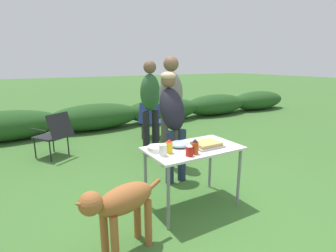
{
  "coord_description": "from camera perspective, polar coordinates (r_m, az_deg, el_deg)",
  "views": [
    {
      "loc": [
        -1.71,
        -2.35,
        1.7
      ],
      "look_at": [
        -0.03,
        0.52,
        0.89
      ],
      "focal_mm": 28.0,
      "sensor_mm": 36.0,
      "label": 1
    }
  ],
  "objects": [
    {
      "name": "dog",
      "position": [
        2.42,
        -10.22,
        -16.43
      ],
      "size": [
        0.89,
        0.39,
        0.71
      ],
      "rotation": [
        0.0,
        0.0,
        1.83
      ],
      "color": "#9E5B2D",
      "rests_on": "ground"
    },
    {
      "name": "ground_plane",
      "position": [
        3.37,
        5.19,
        -16.69
      ],
      "size": [
        60.0,
        60.0,
        0.0
      ],
      "primitive_type": "plane",
      "color": "#3D6B2D"
    },
    {
      "name": "paper_cup_stack",
      "position": [
        2.76,
        -1.11,
        -5.28
      ],
      "size": [
        0.08,
        0.08,
        0.12
      ],
      "primitive_type": "cylinder",
      "color": "white",
      "rests_on": "folding_table"
    },
    {
      "name": "food_tray",
      "position": [
        3.1,
        8.34,
        -3.98
      ],
      "size": [
        0.34,
        0.29,
        0.06
      ],
      "color": "#9E9EA3",
      "rests_on": "folding_table"
    },
    {
      "name": "mixing_bowl",
      "position": [
        3.06,
        2.56,
        -3.94
      ],
      "size": [
        0.23,
        0.23,
        0.07
      ],
      "primitive_type": "ellipsoid",
      "color": "#99B2CC",
      "rests_on": "folding_table"
    },
    {
      "name": "camp_chair_green_behind_table",
      "position": [
        5.14,
        -23.48,
        -1.35
      ],
      "size": [
        0.71,
        0.75,
        0.83
      ],
      "rotation": [
        0.0,
        0.0,
        0.58
      ],
      "color": "#232328",
      "rests_on": "ground"
    },
    {
      "name": "standing_person_in_dark_puffer",
      "position": [
        3.71,
        0.94,
        2.5
      ],
      "size": [
        0.38,
        0.49,
        1.57
      ],
      "rotation": [
        0.0,
        0.0,
        -0.03
      ],
      "color": "#232D4C",
      "rests_on": "ground"
    },
    {
      "name": "standing_person_in_olive_jacket",
      "position": [
        4.22,
        0.64,
        5.31
      ],
      "size": [
        0.44,
        0.35,
        1.8
      ],
      "rotation": [
        0.0,
        0.0,
        -0.19
      ],
      "color": "#4C473D",
      "rests_on": "ground"
    },
    {
      "name": "mustard_bottle",
      "position": [
        2.84,
        0.26,
        -4.46
      ],
      "size": [
        0.08,
        0.08,
        0.16
      ],
      "color": "yellow",
      "rests_on": "folding_table"
    },
    {
      "name": "hot_sauce_bottle",
      "position": [
        2.83,
        5.89,
        -4.52
      ],
      "size": [
        0.08,
        0.08,
        0.17
      ],
      "color": "#CC4214",
      "rests_on": "folding_table"
    },
    {
      "name": "ketchup_bottle",
      "position": [
        2.77,
        4.68,
        -5.26
      ],
      "size": [
        0.08,
        0.08,
        0.13
      ],
      "color": "red",
      "rests_on": "folding_table"
    },
    {
      "name": "shrub_hedge",
      "position": [
        7.0,
        -15.49,
        1.95
      ],
      "size": [
        14.4,
        0.9,
        0.67
      ],
      "color": "#234C1E",
      "rests_on": "ground"
    },
    {
      "name": "camp_chair_near_hedge",
      "position": [
        5.9,
        -3.6,
        1.6
      ],
      "size": [
        0.74,
        0.74,
        0.83
      ],
      "rotation": [
        0.0,
        0.0,
        -0.78
      ],
      "color": "navy",
      "rests_on": "ground"
    },
    {
      "name": "folding_table",
      "position": [
        3.09,
        5.45,
        -6.0
      ],
      "size": [
        1.1,
        0.64,
        0.74
      ],
      "color": "silver",
      "rests_on": "ground"
    },
    {
      "name": "plate_stack",
      "position": [
        2.94,
        -2.37,
        -4.88
      ],
      "size": [
        0.22,
        0.22,
        0.05
      ],
      "primitive_type": "cylinder",
      "color": "white",
      "rests_on": "folding_table"
    },
    {
      "name": "standing_person_with_beanie",
      "position": [
        4.81,
        -3.88,
        5.78
      ],
      "size": [
        0.45,
        0.37,
        1.73
      ],
      "rotation": [
        0.0,
        0.0,
        0.22
      ],
      "color": "black",
      "rests_on": "ground"
    }
  ]
}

